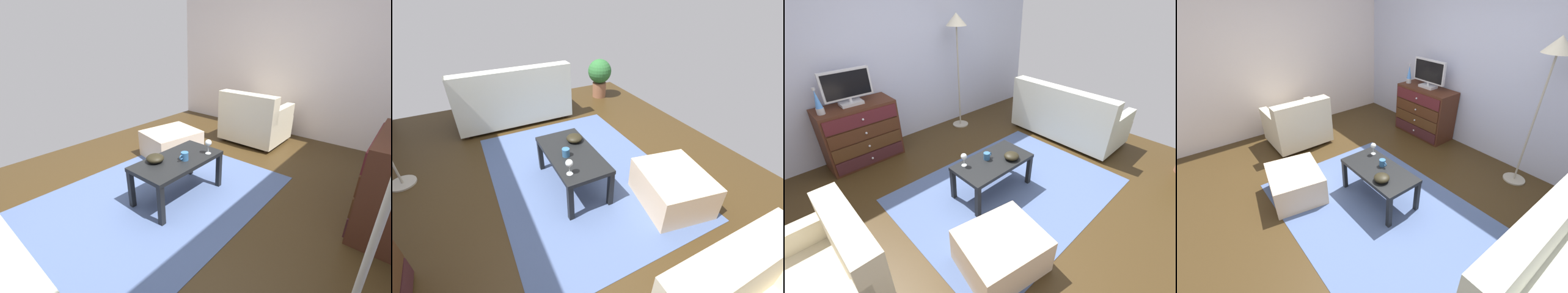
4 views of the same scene
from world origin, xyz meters
TOP-DOWN VIEW (x-y plane):
  - ground_plane at (0.00, 0.00)m, footprint 5.73×4.49m
  - wall_accent_rear at (0.00, 2.01)m, footprint 5.73×0.12m
  - wall_plain_left at (-2.62, 0.00)m, footprint 0.12×4.49m
  - area_rug at (0.20, -0.20)m, footprint 2.60×1.90m
  - dresser at (-0.81, 1.70)m, footprint 0.99×0.49m
  - tv at (-0.82, 1.72)m, footprint 0.61×0.18m
  - lava_lamp at (-1.21, 1.65)m, footprint 0.09×0.09m
  - coffee_table at (0.05, -0.05)m, footprint 0.93×0.49m
  - wine_glass at (-0.26, 0.11)m, footprint 0.07×0.07m
  - mug at (0.02, 0.03)m, footprint 0.11×0.08m
  - bowl_decorative at (0.24, -0.17)m, footprint 0.18×0.18m
  - couch_large at (1.94, 0.13)m, footprint 0.85×1.72m
  - armchair at (-1.86, -0.22)m, footprint 0.80×0.90m
  - ottoman at (-0.63, -0.83)m, footprint 0.80×0.72m
  - standing_lamp at (0.92, 1.65)m, footprint 0.32×0.32m

SIDE VIEW (x-z plane):
  - ground_plane at x=0.00m, z-range -0.05..0.00m
  - area_rug at x=0.20m, z-range 0.00..0.01m
  - ottoman at x=-0.63m, z-range 0.00..0.36m
  - armchair at x=-1.86m, z-range -0.07..0.73m
  - couch_large at x=1.94m, z-range -0.11..0.79m
  - coffee_table at x=0.05m, z-range 0.16..0.59m
  - dresser at x=-0.81m, z-range 0.00..0.85m
  - bowl_decorative at x=0.24m, z-range 0.43..0.51m
  - mug at x=0.02m, z-range 0.43..0.52m
  - wine_glass at x=-0.26m, z-range 0.47..0.63m
  - lava_lamp at x=-1.21m, z-range 0.83..1.16m
  - tv at x=-0.82m, z-range 0.86..1.32m
  - wall_accent_rear at x=0.00m, z-range 0.00..2.77m
  - wall_plain_left at x=-2.62m, z-range 0.00..2.77m
  - standing_lamp at x=0.92m, z-range 0.67..2.52m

